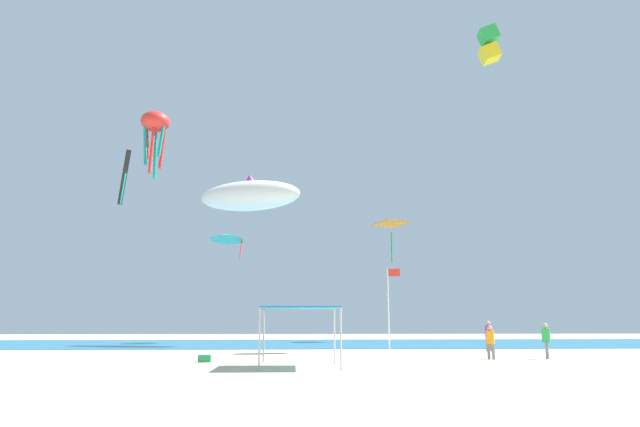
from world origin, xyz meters
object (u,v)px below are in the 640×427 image
banner_flag (390,306)px  kite_diamond_orange (391,226)px  canopy_tent (300,310)px  person_leftmost (489,333)px  person_central (490,340)px  kite_delta_teal (227,237)px  kite_inflatable_white (250,196)px  kite_parafoil_black (124,179)px  cooler_box (205,358)px  kite_octopus_red (155,125)px  person_near_tent (546,338)px  kite_box_green (489,45)px

banner_flag → kite_diamond_orange: (4.66, 24.30, 8.01)m
canopy_tent → person_leftmost: size_ratio=1.77×
person_central → kite_diamond_orange: 25.10m
canopy_tent → kite_delta_teal: size_ratio=1.05×
kite_inflatable_white → kite_diamond_orange: (12.62, 6.88, -1.15)m
kite_parafoil_black → kite_delta_teal: bearing=-33.7°
person_leftmost → kite_delta_teal: bearing=120.5°
banner_flag → cooler_box: bearing=179.4°
kite_delta_teal → kite_diamond_orange: kite_diamond_orange is taller
kite_inflatable_white → kite_octopus_red: (-6.09, -6.47, 3.42)m
kite_delta_teal → kite_inflatable_white: bearing=117.8°
person_central → kite_diamond_orange: size_ratio=0.42×
person_near_tent → kite_diamond_orange: bearing=32.6°
person_central → kite_octopus_red: 25.70m
person_leftmost → banner_flag: 11.04m
person_leftmost → banner_flag: banner_flag is taller
cooler_box → kite_box_green: kite_box_green is taller
person_central → kite_box_green: 23.85m
banner_flag → kite_parafoil_black: size_ratio=1.08×
kite_parafoil_black → kite_diamond_orange: 26.78m
canopy_tent → cooler_box: canopy_tent is taller
cooler_box → kite_inflatable_white: bearing=88.7°
kite_delta_teal → kite_octopus_red: (-3.87, -10.92, 6.11)m
kite_octopus_red → kite_diamond_orange: size_ratio=1.23×
person_central → cooler_box: 13.42m
canopy_tent → person_near_tent: (12.08, 4.35, -1.25)m
person_central → kite_delta_teal: kite_delta_teal is taller
kite_parafoil_black → kite_inflatable_white: (6.10, 12.26, 1.95)m
kite_delta_teal → kite_box_green: kite_box_green is taller
person_leftmost → kite_parafoil_black: (-21.51, -2.86, 8.64)m
person_central → kite_box_green: (4.93, 10.20, 20.99)m
kite_octopus_red → kite_box_green: bearing=-152.8°
person_leftmost → kite_box_green: (2.49, 3.27, 20.86)m
banner_flag → canopy_tent: bearing=-145.0°
kite_parafoil_black → kite_inflatable_white: bearing=-47.1°
kite_delta_teal → kite_octopus_red: bearing=71.8°
person_near_tent → kite_diamond_orange: (-3.25, 22.87, 9.51)m
person_central → kite_parafoil_black: (-19.07, 4.07, 8.77)m
person_near_tent → person_central: size_ratio=1.07×
kite_parafoil_black → kite_octopus_red: size_ratio=0.85×
cooler_box → kite_box_green: bearing=31.5°
banner_flag → cooler_box: banner_flag is taller
kite_parafoil_black → kite_delta_teal: (3.88, 16.72, -0.74)m
canopy_tent → kite_parafoil_black: kite_parafoil_black is taller
person_leftmost → person_central: (-2.43, -6.92, -0.13)m
person_near_tent → person_leftmost: person_leftmost is taller
canopy_tent → person_central: (9.18, 4.01, -1.32)m
kite_parafoil_black → banner_flag: bearing=-130.8°
person_central → kite_octopus_red: kite_octopus_red is taller
banner_flag → person_near_tent: bearing=10.3°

